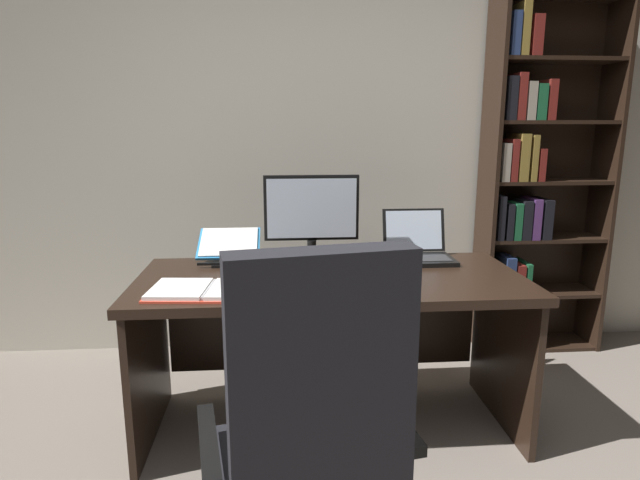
{
  "coord_description": "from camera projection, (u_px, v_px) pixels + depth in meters",
  "views": [
    {
      "loc": [
        -0.4,
        -1.15,
        1.4
      ],
      "look_at": [
        -0.22,
        1.06,
        0.91
      ],
      "focal_mm": 29.86,
      "sensor_mm": 36.0,
      "label": 1
    }
  ],
  "objects": [
    {
      "name": "pen",
      "position": [
        281.0,
        275.0,
        2.34
      ],
      "size": [
        0.14,
        0.01,
        0.01
      ],
      "primitive_type": "cylinder",
      "rotation": [
        0.0,
        1.57,
        -0.05
      ],
      "color": "navy",
      "rests_on": "notepad"
    },
    {
      "name": "bookshelf",
      "position": [
        532.0,
        188.0,
        3.23
      ],
      "size": [
        0.75,
        0.28,
        2.12
      ],
      "color": "black",
      "rests_on": "ground"
    },
    {
      "name": "laptop",
      "position": [
        418.0,
        249.0,
        2.64
      ],
      "size": [
        0.32,
        0.3,
        0.24
      ],
      "color": "black",
      "rests_on": "desk"
    },
    {
      "name": "office_chair",
      "position": [
        312.0,
        461.0,
        1.5
      ],
      "size": [
        0.67,
        0.6,
        1.11
      ],
      "rotation": [
        0.0,
        0.0,
        0.18
      ],
      "color": "black",
      "rests_on": "ground"
    },
    {
      "name": "notepad",
      "position": [
        277.0,
        277.0,
        2.34
      ],
      "size": [
        0.18,
        0.23,
        0.01
      ],
      "primitive_type": "cube",
      "rotation": [
        0.0,
        0.0,
        -0.16
      ],
      "color": "white",
      "rests_on": "desk"
    },
    {
      "name": "keyboard",
      "position": [
        318.0,
        284.0,
        2.21
      ],
      "size": [
        0.42,
        0.15,
        0.02
      ],
      "primitive_type": "cube",
      "color": "black",
      "rests_on": "desk"
    },
    {
      "name": "wall_back",
      "position": [
        341.0,
        136.0,
        3.28
      ],
      "size": [
        5.12,
        0.12,
        2.66
      ],
      "primitive_type": "cube",
      "color": "beige",
      "rests_on": "ground"
    },
    {
      "name": "desk",
      "position": [
        329.0,
        312.0,
        2.48
      ],
      "size": [
        1.71,
        0.76,
        0.74
      ],
      "color": "black",
      "rests_on": "ground"
    },
    {
      "name": "computer_mouse",
      "position": [
        389.0,
        280.0,
        2.23
      ],
      "size": [
        0.06,
        0.1,
        0.04
      ],
      "primitive_type": "ellipsoid",
      "color": "black",
      "rests_on": "desk"
    },
    {
      "name": "open_binder",
      "position": [
        209.0,
        290.0,
        2.13
      ],
      "size": [
        0.49,
        0.31,
        0.02
      ],
      "rotation": [
        0.0,
        0.0,
        -0.09
      ],
      "color": "#DB422D",
      "rests_on": "desk"
    },
    {
      "name": "monitor",
      "position": [
        312.0,
        219.0,
        2.56
      ],
      "size": [
        0.46,
        0.16,
        0.42
      ],
      "color": "black",
      "rests_on": "desk"
    },
    {
      "name": "reading_stand_with_book",
      "position": [
        229.0,
        246.0,
        2.63
      ],
      "size": [
        0.3,
        0.3,
        0.14
      ],
      "color": "black",
      "rests_on": "desk"
    }
  ]
}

